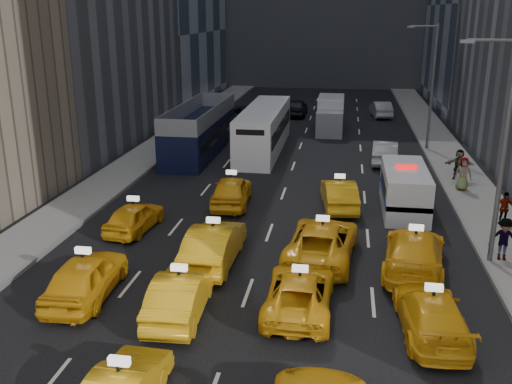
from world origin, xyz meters
TOP-DOWN VIEW (x-y plane):
  - sidewalk_west at (-10.50, 25.00)m, footprint 3.00×90.00m
  - sidewalk_east at (10.50, 25.00)m, footprint 3.00×90.00m
  - curb_west at (-9.05, 25.00)m, footprint 0.15×90.00m
  - curb_east at (9.05, 25.00)m, footprint 0.15×90.00m
  - streetlight_near at (9.18, 12.00)m, footprint 2.15×0.22m
  - streetlight_far at (9.18, 32.00)m, footprint 2.15×0.22m
  - taxi_8 at (-5.64, 6.79)m, footprint 2.10×4.76m
  - taxi_9 at (-1.98, 6.15)m, footprint 1.81×4.63m
  - taxi_10 at (1.96, 7.04)m, footprint 2.26×4.82m
  - taxi_11 at (6.20, 6.22)m, footprint 2.24×4.88m
  - taxi_12 at (-6.25, 13.27)m, footprint 2.01×4.13m
  - taxi_13 at (-1.78, 10.31)m, footprint 1.82×5.03m
  - taxi_14 at (2.52, 11.41)m, footprint 3.14×5.87m
  - taxi_15 at (6.14, 10.81)m, footprint 2.98×5.81m
  - taxi_16 at (-2.48, 17.56)m, footprint 2.15×4.75m
  - taxi_17 at (3.11, 17.99)m, footprint 2.15×4.72m
  - nypd_van at (6.40, 18.15)m, footprint 2.87×5.83m
  - double_decker at (-6.97, 28.66)m, footprint 4.21×12.17m
  - city_bus at (-2.55, 30.04)m, footprint 3.12×12.39m
  - box_truck at (2.03, 37.79)m, footprint 2.93×6.47m
  - misc_car_0 at (6.01, 27.79)m, footprint 1.94×4.72m
  - misc_car_1 at (-6.33, 40.74)m, footprint 2.69×5.64m
  - misc_car_2 at (1.58, 47.36)m, footprint 2.52×5.08m
  - misc_car_3 at (-1.45, 44.90)m, footprint 2.02×4.88m
  - misc_car_4 at (6.65, 45.62)m, footprint 2.14×4.78m
  - pedestrian_2 at (9.79, 12.15)m, footprint 1.19×0.59m
  - pedestrian_3 at (10.83, 16.37)m, footprint 0.97×0.51m
  - pedestrian_4 at (9.94, 21.76)m, footprint 0.93×0.51m
  - pedestrian_5 at (10.11, 23.98)m, footprint 1.71×0.57m

SIDE VIEW (x-z plane):
  - sidewalk_west at x=-10.50m, z-range 0.00..0.15m
  - sidewalk_east at x=10.50m, z-range 0.00..0.15m
  - curb_west at x=-9.05m, z-range 0.00..0.18m
  - curb_east at x=9.05m, z-range 0.00..0.18m
  - taxi_10 at x=1.96m, z-range 0.00..1.33m
  - taxi_12 at x=-6.25m, z-range 0.00..1.36m
  - taxi_11 at x=6.20m, z-range 0.00..1.38m
  - misc_car_2 at x=1.58m, z-range 0.00..1.42m
  - taxi_9 at x=-1.98m, z-range 0.00..1.50m
  - taxi_17 at x=3.11m, z-range 0.00..1.50m
  - misc_car_0 at x=6.01m, z-range 0.00..1.52m
  - misc_car_4 at x=6.65m, z-range 0.00..1.52m
  - misc_car_1 at x=-6.33m, z-range 0.00..1.55m
  - taxi_14 at x=2.52m, z-range 0.00..1.57m
  - taxi_16 at x=-2.48m, z-range 0.00..1.58m
  - taxi_8 at x=-5.64m, z-range 0.00..1.59m
  - taxi_15 at x=6.14m, z-range 0.00..1.61m
  - taxi_13 at x=-1.78m, z-range 0.00..1.65m
  - misc_car_3 at x=-1.45m, z-range 0.00..1.65m
  - pedestrian_3 at x=10.83m, z-range 0.15..1.75m
  - pedestrian_2 at x=9.79m, z-range 0.15..1.92m
  - pedestrian_5 at x=10.11m, z-range 0.15..1.97m
  - nypd_van at x=6.40m, z-range -0.11..2.29m
  - pedestrian_4 at x=9.94m, z-range 0.15..2.04m
  - box_truck at x=2.03m, z-range -0.03..2.83m
  - city_bus at x=-2.55m, z-range -0.01..3.16m
  - double_decker at x=-6.97m, z-range -0.01..3.45m
  - streetlight_near at x=9.18m, z-range 0.42..9.42m
  - streetlight_far at x=9.18m, z-range 0.42..9.42m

